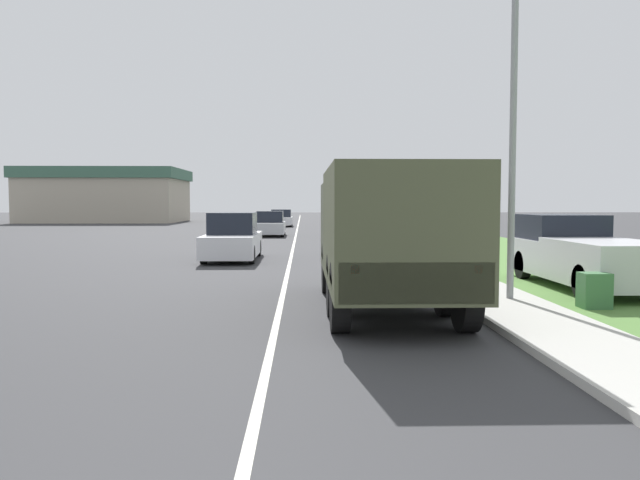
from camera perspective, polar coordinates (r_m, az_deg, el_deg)
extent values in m
plane|color=#38383A|center=(41.54, -2.20, 0.55)|extent=(180.00, 180.00, 0.00)
cube|color=silver|center=(41.54, -2.20, 0.56)|extent=(0.12, 120.00, 0.00)
cube|color=beige|center=(41.73, 3.99, 0.64)|extent=(1.80, 120.00, 0.12)
cube|color=#56843D|center=(42.38, 9.92, 0.58)|extent=(7.00, 120.00, 0.02)
cube|color=#474C38|center=(14.62, 4.79, 1.34)|extent=(2.35, 1.88, 1.92)
cube|color=#4C5138|center=(11.28, 6.67, 1.17)|extent=(2.35, 4.84, 2.11)
cube|color=#474C38|center=(9.01, 8.80, -3.91)|extent=(2.23, 0.10, 0.60)
cube|color=red|center=(8.85, 3.21, -2.70)|extent=(0.12, 0.06, 0.12)
cube|color=red|center=(9.16, 14.27, -2.59)|extent=(0.12, 0.06, 0.12)
cylinder|color=black|center=(14.52, 0.78, -2.58)|extent=(0.30, 1.15, 1.15)
cylinder|color=black|center=(14.74, 8.77, -2.53)|extent=(0.30, 1.15, 1.15)
cylinder|color=black|center=(10.08, 1.82, -5.26)|extent=(0.30, 1.15, 1.15)
cylinder|color=black|center=(10.40, 13.21, -5.08)|extent=(0.30, 1.15, 1.15)
cylinder|color=black|center=(11.52, 1.40, -4.17)|extent=(0.30, 1.15, 1.15)
cylinder|color=black|center=(11.80, 11.41, -4.05)|extent=(0.30, 1.15, 1.15)
cube|color=silver|center=(23.00, -7.99, -0.41)|extent=(1.83, 4.78, 0.78)
cube|color=black|center=(23.05, -7.98, 1.54)|extent=(1.61, 2.15, 0.78)
cylinder|color=black|center=(24.63, -9.47, -0.74)|extent=(0.20, 0.64, 0.64)
cylinder|color=black|center=(24.46, -5.68, -0.74)|extent=(0.20, 0.64, 0.64)
cylinder|color=black|center=(21.61, -10.59, -1.33)|extent=(0.20, 0.64, 0.64)
cylinder|color=black|center=(21.42, -6.27, -1.33)|extent=(0.20, 0.64, 0.64)
cube|color=#B7BABF|center=(39.06, -4.57, 1.12)|extent=(1.81, 3.98, 0.68)
cube|color=black|center=(39.11, -4.57, 2.14)|extent=(1.59, 1.79, 0.70)
cylinder|color=black|center=(40.38, -5.62, 0.91)|extent=(0.20, 0.64, 0.64)
cylinder|color=black|center=(40.30, -3.34, 0.92)|extent=(0.20, 0.64, 0.64)
cylinder|color=black|center=(37.85, -5.89, 0.74)|extent=(0.20, 0.64, 0.64)
cylinder|color=black|center=(37.76, -3.46, 0.74)|extent=(0.20, 0.64, 0.64)
cube|color=silver|center=(54.85, -3.56, 1.77)|extent=(1.90, 4.44, 0.64)
cube|color=black|center=(54.92, -3.56, 2.46)|extent=(1.67, 2.00, 0.67)
cylinder|color=black|center=(56.31, -4.37, 1.63)|extent=(0.20, 0.64, 0.64)
cylinder|color=black|center=(56.25, -2.64, 1.64)|extent=(0.20, 0.64, 0.64)
cylinder|color=black|center=(53.47, -4.52, 1.53)|extent=(0.20, 0.64, 0.64)
cylinder|color=black|center=(53.41, -2.70, 1.54)|extent=(0.20, 0.64, 0.64)
cube|color=silver|center=(16.52, 23.07, -1.75)|extent=(1.97, 5.64, 0.87)
cube|color=black|center=(17.97, 20.96, 1.14)|extent=(1.81, 2.37, 0.66)
cube|color=silver|center=(15.42, 24.95, -0.31)|extent=(1.97, 3.27, 0.12)
cylinder|color=black|center=(17.94, 18.06, -2.16)|extent=(0.24, 0.76, 0.76)
cylinder|color=black|center=(18.59, 23.09, -2.07)|extent=(0.24, 0.76, 0.76)
cylinder|color=black|center=(14.51, 23.00, -3.55)|extent=(0.24, 0.76, 0.76)
cylinder|color=gray|center=(13.55, 17.27, 11.92)|extent=(0.14, 0.14, 8.02)
cube|color=#3D7042|center=(13.43, 23.79, -4.24)|extent=(0.55, 0.45, 0.70)
cube|color=#B2A893|center=(71.70, -18.86, 3.42)|extent=(15.76, 11.65, 4.57)
cube|color=#3D6651|center=(71.76, -18.90, 5.69)|extent=(16.39, 12.11, 1.14)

